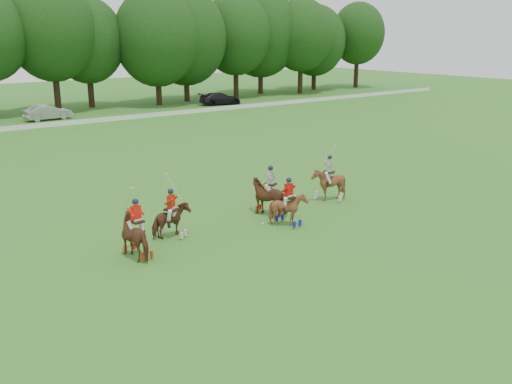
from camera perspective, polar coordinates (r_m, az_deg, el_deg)
ground at (r=23.42m, az=3.95°, el=-5.99°), size 180.00×180.00×0.00m
boundary_rail at (r=56.84m, az=-22.17°, el=6.04°), size 120.00×0.10×0.44m
car_mid at (r=62.04m, az=-20.10°, el=7.48°), size 4.74×1.92×1.53m
car_right at (r=71.03m, az=-3.61°, el=9.31°), size 5.47×3.06×1.50m
polo_red_a at (r=23.09m, az=-11.79°, el=-4.29°), size 1.30×2.13×2.95m
polo_red_b at (r=24.99m, az=-8.42°, el=-2.82°), size 1.91×1.85×2.74m
polo_red_c at (r=26.28m, az=3.26°, el=-1.65°), size 1.38×1.53×2.28m
polo_stripe_a at (r=27.86m, az=1.45°, el=-0.44°), size 1.81×2.27×2.44m
polo_stripe_b at (r=30.39m, az=7.28°, el=0.83°), size 2.08×2.13×3.01m
polo_ball at (r=26.59m, az=0.70°, el=-3.17°), size 0.09×0.09×0.09m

